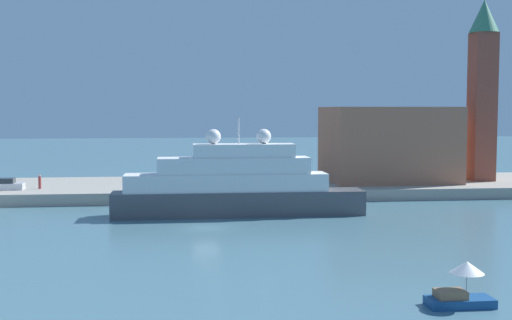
# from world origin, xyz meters

# --- Properties ---
(ground) EXTENTS (400.00, 400.00, 0.00)m
(ground) POSITION_xyz_m (0.00, 0.00, 0.00)
(ground) COLOR slate
(quay_dock) EXTENTS (110.00, 19.69, 1.45)m
(quay_dock) POSITION_xyz_m (0.00, 25.84, 0.73)
(quay_dock) COLOR gray
(quay_dock) RESTS_ON ground
(large_yacht) EXTENTS (26.92, 4.05, 10.44)m
(large_yacht) POSITION_xyz_m (3.42, 7.24, 3.11)
(large_yacht) COLOR #4C4C51
(large_yacht) RESTS_ON ground
(small_motorboat) EXTENTS (3.83, 1.98, 2.65)m
(small_motorboat) POSITION_xyz_m (13.73, -27.25, 1.11)
(small_motorboat) COLOR navy
(small_motorboat) RESTS_ON ground
(harbor_building) EXTENTS (16.87, 13.91, 10.22)m
(harbor_building) POSITION_xyz_m (26.25, 26.53, 6.56)
(harbor_building) COLOR #9E664C
(harbor_building) RESTS_ON quay_dock
(bell_tower) EXTENTS (4.05, 4.05, 24.84)m
(bell_tower) POSITION_xyz_m (39.08, 24.90, 15.00)
(bell_tower) COLOR brown
(bell_tower) RESTS_ON quay_dock
(parked_car) EXTENTS (4.46, 1.72, 1.43)m
(parked_car) POSITION_xyz_m (-24.00, 21.24, 2.07)
(parked_car) COLOR silver
(parked_car) RESTS_ON quay_dock
(person_figure) EXTENTS (0.36, 0.36, 1.78)m
(person_figure) POSITION_xyz_m (-19.89, 21.71, 2.28)
(person_figure) COLOR maroon
(person_figure) RESTS_ON quay_dock
(mooring_bollard) EXTENTS (0.44, 0.44, 0.76)m
(mooring_bollard) POSITION_xyz_m (2.52, 17.21, 1.83)
(mooring_bollard) COLOR black
(mooring_bollard) RESTS_ON quay_dock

